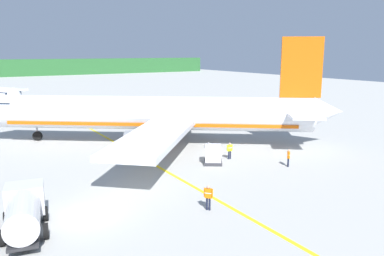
{
  "coord_description": "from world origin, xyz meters",
  "views": [
    {
      "loc": [
        -6.19,
        -22.66,
        10.29
      ],
      "look_at": [
        14.48,
        10.72,
        2.36
      ],
      "focal_mm": 35.29,
      "sensor_mm": 36.0,
      "label": 1
    }
  ],
  "objects_px": {
    "airliner_foreground": "(156,114)",
    "cargo_container_near": "(213,154)",
    "crew_loader_right": "(288,156)",
    "crew_marshaller": "(208,195)",
    "crew_supervisor": "(230,149)",
    "service_truck_baggage": "(24,211)"
  },
  "relations": [
    {
      "from": "airliner_foreground",
      "to": "cargo_container_near",
      "type": "bearing_deg",
      "value": -86.07
    },
    {
      "from": "airliner_foreground",
      "to": "crew_loader_right",
      "type": "relative_size",
      "value": 21.93
    },
    {
      "from": "cargo_container_near",
      "to": "crew_marshaller",
      "type": "relative_size",
      "value": 1.33
    },
    {
      "from": "crew_marshaller",
      "to": "crew_supervisor",
      "type": "xyz_separation_m",
      "value": [
        8.63,
        8.99,
        -0.06
      ]
    },
    {
      "from": "cargo_container_near",
      "to": "crew_loader_right",
      "type": "relative_size",
      "value": 1.42
    },
    {
      "from": "service_truck_baggage",
      "to": "crew_supervisor",
      "type": "height_order",
      "value": "service_truck_baggage"
    },
    {
      "from": "cargo_container_near",
      "to": "crew_marshaller",
      "type": "height_order",
      "value": "cargo_container_near"
    },
    {
      "from": "crew_marshaller",
      "to": "crew_supervisor",
      "type": "bearing_deg",
      "value": 46.19
    },
    {
      "from": "airliner_foreground",
      "to": "cargo_container_near",
      "type": "xyz_separation_m",
      "value": [
        0.71,
        -10.28,
        -2.48
      ]
    },
    {
      "from": "crew_supervisor",
      "to": "cargo_container_near",
      "type": "bearing_deg",
      "value": -168.11
    },
    {
      "from": "airliner_foreground",
      "to": "crew_loader_right",
      "type": "bearing_deg",
      "value": -67.3
    },
    {
      "from": "cargo_container_near",
      "to": "crew_marshaller",
      "type": "bearing_deg",
      "value": -126.43
    },
    {
      "from": "crew_marshaller",
      "to": "crew_loader_right",
      "type": "relative_size",
      "value": 1.07
    },
    {
      "from": "airliner_foreground",
      "to": "crew_marshaller",
      "type": "bearing_deg",
      "value": -106.51
    },
    {
      "from": "cargo_container_near",
      "to": "crew_loader_right",
      "type": "xyz_separation_m",
      "value": [
        5.4,
        -4.32,
        0.04
      ]
    },
    {
      "from": "cargo_container_near",
      "to": "service_truck_baggage",
      "type": "bearing_deg",
      "value": -161.66
    },
    {
      "from": "cargo_container_near",
      "to": "crew_supervisor",
      "type": "bearing_deg",
      "value": 11.89
    },
    {
      "from": "crew_supervisor",
      "to": "crew_marshaller",
      "type": "bearing_deg",
      "value": -133.81
    },
    {
      "from": "cargo_container_near",
      "to": "crew_loader_right",
      "type": "height_order",
      "value": "cargo_container_near"
    },
    {
      "from": "airliner_foreground",
      "to": "crew_supervisor",
      "type": "bearing_deg",
      "value": -72.61
    },
    {
      "from": "airliner_foreground",
      "to": "cargo_container_near",
      "type": "relative_size",
      "value": 15.44
    },
    {
      "from": "crew_marshaller",
      "to": "service_truck_baggage",
      "type": "bearing_deg",
      "value": 165.35
    }
  ]
}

